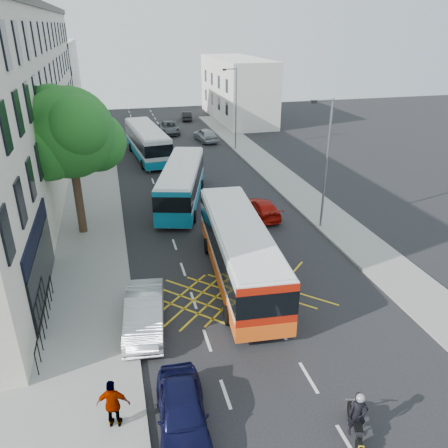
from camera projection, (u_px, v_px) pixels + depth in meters
ground at (309, 378)px, 16.24m from camera, size 120.00×120.00×0.00m
pavement_left at (84, 232)px, 27.47m from camera, size 5.00×70.00×0.15m
pavement_right at (317, 208)px, 31.13m from camera, size 3.00×70.00×0.15m
terrace_far at (46, 81)px, 59.37m from camera, size 8.00×20.00×10.00m
building_right at (237, 89)px, 59.34m from camera, size 6.00×18.00×8.00m
street_tree at (69, 134)px, 24.85m from camera, size 6.30×5.70×8.80m
lamp_near at (326, 159)px, 26.30m from camera, size 1.45×0.15×8.00m
lamp_far at (235, 105)px, 43.90m from camera, size 1.45×0.15×8.00m
railings at (45, 318)px, 18.39m from camera, size 0.08×5.60×1.14m
bus_near at (239, 250)px, 21.95m from camera, size 3.42×11.12×3.08m
bus_mid at (182, 183)px, 31.50m from camera, size 5.19×10.58×2.90m
bus_far at (147, 142)px, 42.39m from camera, size 3.57×10.96×3.03m
motorbike at (357, 417)px, 13.60m from camera, size 0.82×1.93×1.77m
parked_car_blue at (182, 412)px, 13.97m from camera, size 1.85×4.05×1.35m
parked_car_silver at (144, 313)px, 18.64m from camera, size 2.15×4.74×1.51m
red_hatchback at (262, 208)px, 29.71m from camera, size 1.80×4.13×1.18m
distant_car_grey at (169, 128)px, 52.47m from camera, size 2.55×5.08×1.38m
distant_car_silver at (206, 135)px, 48.82m from camera, size 2.34×4.57×1.49m
distant_car_dark at (187, 116)px, 59.81m from camera, size 1.66×3.71×1.18m
pedestrian_far at (113, 404)px, 13.78m from camera, size 1.14×0.67×1.82m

